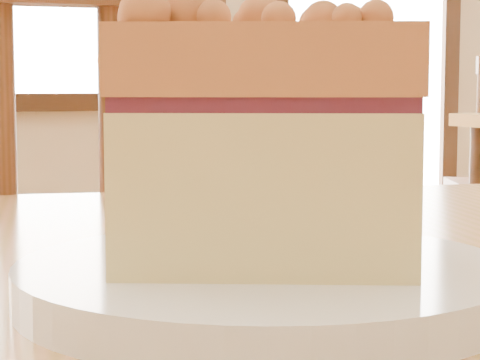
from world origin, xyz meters
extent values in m
cube|color=white|center=(2.30, 3.98, 1.10)|extent=(0.90, 0.02, 2.20)
cube|color=#33190E|center=(1.80, 3.97, 1.10)|extent=(0.09, 0.06, 2.20)
cube|color=#33190E|center=(2.79, 3.97, 1.10)|extent=(0.09, 0.06, 2.20)
cylinder|color=#B2B2B7|center=(2.30, 3.96, 1.05)|extent=(0.72, 0.03, 0.03)
cube|color=tan|center=(0.05, 0.21, 0.73)|extent=(1.29, 0.97, 0.04)
cylinder|color=#5B2E19|center=(0.22, 0.61, 0.73)|extent=(0.04, 0.04, 0.49)
cylinder|color=#5B2E19|center=(0.14, 0.61, 0.72)|extent=(0.02, 0.02, 0.43)
cylinder|color=#5B2E19|center=(0.04, 0.61, 0.72)|extent=(0.02, 0.02, 0.43)
cylinder|color=#33190E|center=(1.74, 2.24, 0.35)|extent=(0.06, 0.06, 0.71)
cylinder|color=#5B2E19|center=(2.05, 2.80, 0.21)|extent=(0.04, 0.04, 0.44)
cylinder|color=#5B2E19|center=(1.92, 2.48, 0.21)|extent=(0.04, 0.04, 0.44)
cylinder|color=white|center=(0.09, 0.15, 0.76)|extent=(0.23, 0.23, 0.02)
cylinder|color=white|center=(0.09, 0.15, 0.75)|extent=(0.15, 0.15, 0.01)
cube|color=#D1BA76|center=(0.09, 0.15, 0.80)|extent=(0.16, 0.14, 0.07)
cube|color=#4B1523|center=(0.09, 0.15, 0.84)|extent=(0.15, 0.14, 0.01)
cube|color=#B76B39|center=(0.09, 0.15, 0.86)|extent=(0.16, 0.14, 0.03)
sphere|color=#B76B39|center=(0.12, 0.14, 0.88)|extent=(0.01, 0.01, 0.01)
sphere|color=#B76B39|center=(0.16, 0.16, 0.88)|extent=(0.02, 0.02, 0.02)
sphere|color=#B76B39|center=(0.13, 0.14, 0.88)|extent=(0.02, 0.02, 0.02)
sphere|color=#B76B39|center=(0.08, 0.16, 0.88)|extent=(0.02, 0.02, 0.02)
sphere|color=#B76B39|center=(0.04, 0.16, 0.88)|extent=(0.01, 0.01, 0.01)
sphere|color=#B76B39|center=(0.15, 0.14, 0.88)|extent=(0.01, 0.01, 0.01)
sphere|color=#B76B39|center=(0.07, 0.18, 0.88)|extent=(0.02, 0.02, 0.02)
sphere|color=#B76B39|center=(0.07, 0.15, 0.88)|extent=(0.02, 0.02, 0.02)
sphere|color=#B76B39|center=(0.14, 0.14, 0.88)|extent=(0.02, 0.02, 0.02)
sphere|color=#B76B39|center=(0.07, 0.19, 0.88)|extent=(0.02, 0.02, 0.02)
sphere|color=#B76B39|center=(0.13, 0.14, 0.88)|extent=(0.02, 0.02, 0.02)
sphere|color=#B76B39|center=(0.10, 0.18, 0.88)|extent=(0.02, 0.02, 0.02)
sphere|color=#B76B39|center=(0.06, 0.16, 0.88)|extent=(0.02, 0.02, 0.02)
sphere|color=#B76B39|center=(0.09, 0.13, 0.88)|extent=(0.02, 0.02, 0.02)
sphere|color=#B76B39|center=(0.10, 0.16, 0.88)|extent=(0.02, 0.02, 0.02)
sphere|color=#B76B39|center=(0.08, 0.16, 0.88)|extent=(0.02, 0.02, 0.02)
sphere|color=#B76B39|center=(0.04, 0.19, 0.83)|extent=(0.01, 0.01, 0.01)
sphere|color=#B76B39|center=(0.03, 0.16, 0.85)|extent=(0.01, 0.01, 0.01)
sphere|color=#B76B39|center=(0.03, 0.18, 0.84)|extent=(0.01, 0.01, 0.01)
camera|label=1|loc=(-0.07, -0.24, 0.85)|focal=70.00mm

